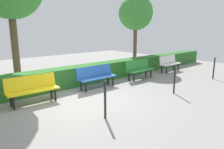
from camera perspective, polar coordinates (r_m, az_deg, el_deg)
The scene contains 10 objects.
ground_plane at distance 6.93m, azimuth -8.55°, elevation -6.85°, with size 22.57×22.57×0.00m, color gray.
bench_white at distance 11.66m, azimuth 15.42°, elevation 3.14°, with size 1.46×0.50×0.86m.
bench_green at distance 9.63m, azimuth 7.45°, elevation 1.61°, with size 1.49×0.46×0.86m.
bench_blue at distance 8.12m, azimuth -4.33°, elevation -0.33°, with size 1.63×0.47×0.86m.
bench_yellow at distance 6.88m, azimuth -20.96°, elevation -3.49°, with size 1.57×0.52×0.86m.
hedge_row at distance 8.78m, azimuth -8.37°, elevation -0.09°, with size 18.57×0.70×0.78m, color #2D6B28.
tree_near at distance 13.41m, azimuth 6.51°, elevation 16.36°, with size 2.11×2.11×4.29m.
railing_post_near at distance 10.59m, azimuth 26.14°, elevation 1.52°, with size 0.06×0.06×1.00m, color black.
railing_post_mid at distance 7.71m, azimuth 16.76°, elevation -1.40°, with size 0.06×0.06×1.00m, color black.
railing_post_far at distance 5.33m, azimuth -1.89°, elevation -6.97°, with size 0.06×0.06×1.00m, color black.
Camera 1 is at (3.54, 5.51, 2.27)m, focal length 33.37 mm.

